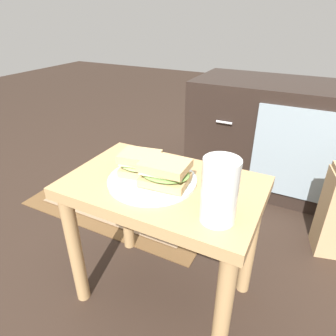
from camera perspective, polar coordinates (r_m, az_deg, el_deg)
ground_plane at (r=1.15m, az=-0.73°, el=-22.74°), size 8.00×8.00×0.00m
side_table at (r=0.90m, az=-0.87°, el=-7.73°), size 0.56×0.36×0.46m
tv_cabinet at (r=1.70m, az=21.31°, el=5.43°), size 0.96×0.46×0.58m
area_rug at (r=1.66m, az=-5.98°, el=-4.48°), size 0.95×0.75×0.01m
plate at (r=0.85m, az=-3.05°, el=-2.35°), size 0.26×0.26×0.01m
sandwich_front at (r=0.86m, az=-5.48°, el=0.81°), size 0.14×0.11×0.07m
sandwich_back at (r=0.80m, az=-0.59°, el=-0.87°), size 0.15×0.12×0.07m
beer_glass at (r=0.67m, az=9.89°, el=-4.63°), size 0.08×0.08×0.16m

